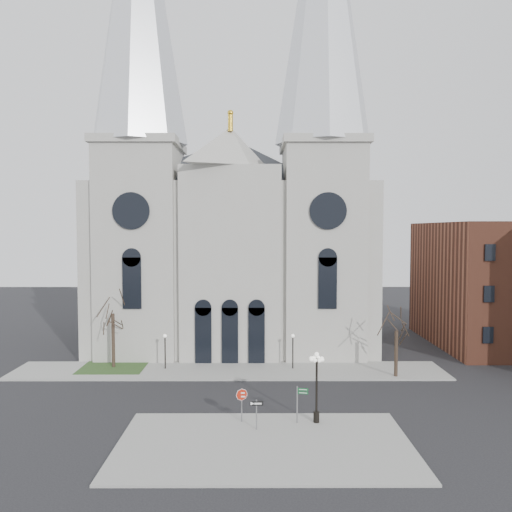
{
  "coord_description": "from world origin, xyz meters",
  "views": [
    {
      "loc": [
        2.43,
        -34.76,
        13.16
      ],
      "look_at": [
        2.53,
        8.0,
        10.92
      ],
      "focal_mm": 35.0,
      "sensor_mm": 36.0,
      "label": 1
    }
  ],
  "objects_px": {
    "stop_sign": "(242,398)",
    "one_way_sign": "(256,409)",
    "globe_lamp": "(317,378)",
    "street_name_sign": "(298,402)"
  },
  "relations": [
    {
      "from": "stop_sign",
      "to": "one_way_sign",
      "type": "xyz_separation_m",
      "value": [
        1.0,
        -1.34,
        -0.29
      ]
    },
    {
      "from": "stop_sign",
      "to": "one_way_sign",
      "type": "distance_m",
      "value": 1.69
    },
    {
      "from": "globe_lamp",
      "to": "street_name_sign",
      "type": "relative_size",
      "value": 1.94
    },
    {
      "from": "stop_sign",
      "to": "globe_lamp",
      "type": "xyz_separation_m",
      "value": [
        5.06,
        -0.11,
        1.38
      ]
    },
    {
      "from": "stop_sign",
      "to": "one_way_sign",
      "type": "bearing_deg",
      "value": -51.52
    },
    {
      "from": "stop_sign",
      "to": "street_name_sign",
      "type": "relative_size",
      "value": 0.92
    },
    {
      "from": "globe_lamp",
      "to": "street_name_sign",
      "type": "xyz_separation_m",
      "value": [
        -1.23,
        -0.11,
        -1.57
      ]
    },
    {
      "from": "one_way_sign",
      "to": "globe_lamp",
      "type": "bearing_deg",
      "value": 14.24
    },
    {
      "from": "one_way_sign",
      "to": "street_name_sign",
      "type": "xyz_separation_m",
      "value": [
        2.83,
        1.13,
        0.1
      ]
    },
    {
      "from": "street_name_sign",
      "to": "globe_lamp",
      "type": "bearing_deg",
      "value": 15.68
    }
  ]
}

